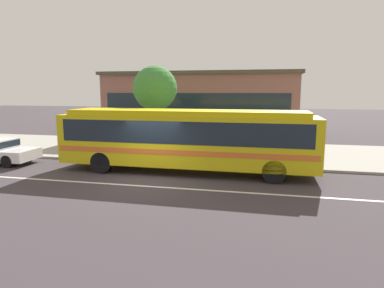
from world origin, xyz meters
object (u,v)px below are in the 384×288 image
(pedestrian_waiting_near_sign, at_px, (187,140))
(pedestrian_walking_along_curb, at_px, (246,142))
(pedestrian_standing_by_tree, at_px, (130,139))
(street_tree_near_stop, at_px, (155,89))
(transit_bus, at_px, (186,136))

(pedestrian_waiting_near_sign, bearing_deg, pedestrian_walking_along_curb, -8.32)
(pedestrian_standing_by_tree, height_order, street_tree_near_stop, street_tree_near_stop)
(pedestrian_waiting_near_sign, height_order, street_tree_near_stop, street_tree_near_stop)
(pedestrian_waiting_near_sign, relative_size, pedestrian_standing_by_tree, 0.98)
(pedestrian_waiting_near_sign, bearing_deg, pedestrian_standing_by_tree, -169.54)
(pedestrian_waiting_near_sign, xyz_separation_m, pedestrian_walking_along_curb, (3.30, -0.48, 0.06))
(transit_bus, bearing_deg, pedestrian_walking_along_curb, 44.68)
(pedestrian_standing_by_tree, bearing_deg, pedestrian_waiting_near_sign, 10.46)
(pedestrian_walking_along_curb, xyz_separation_m, pedestrian_standing_by_tree, (-6.49, -0.11, -0.03))
(transit_bus, bearing_deg, street_tree_near_stop, 125.84)
(transit_bus, height_order, pedestrian_standing_by_tree, transit_bus)
(street_tree_near_stop, bearing_deg, pedestrian_waiting_near_sign, -20.32)
(street_tree_near_stop, bearing_deg, pedestrian_standing_by_tree, -127.59)
(pedestrian_walking_along_curb, bearing_deg, transit_bus, -135.32)
(transit_bus, bearing_deg, pedestrian_waiting_near_sign, 102.23)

